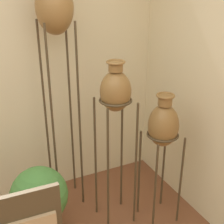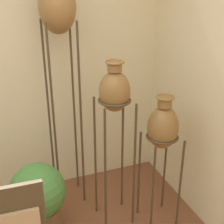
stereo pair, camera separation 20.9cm
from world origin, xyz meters
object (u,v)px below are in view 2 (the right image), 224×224
(vase_stand_tall, at_px, (58,13))
(vase_stand_medium, at_px, (115,96))
(vase_stand_short, at_px, (163,129))
(potted_plant, at_px, (38,198))

(vase_stand_tall, bearing_deg, vase_stand_medium, -54.68)
(vase_stand_short, height_order, potted_plant, vase_stand_short)
(vase_stand_medium, bearing_deg, vase_stand_short, -24.97)
(vase_stand_tall, xyz_separation_m, vase_stand_medium, (0.33, -0.46, -0.62))
(potted_plant, bearing_deg, vase_stand_medium, -4.61)
(potted_plant, bearing_deg, vase_stand_short, -12.15)
(vase_stand_tall, distance_m, potted_plant, 1.58)
(vase_stand_medium, height_order, potted_plant, vase_stand_medium)
(vase_stand_medium, xyz_separation_m, potted_plant, (-0.69, 0.06, -0.87))
(vase_stand_tall, distance_m, vase_stand_short, 1.30)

